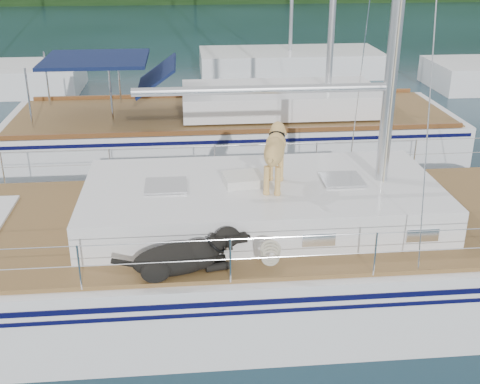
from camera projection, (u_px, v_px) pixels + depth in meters
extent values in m
plane|color=black|center=(210.00, 291.00, 9.47)|extent=(120.00, 120.00, 0.00)
cube|color=white|center=(209.00, 264.00, 9.27)|extent=(12.00, 3.80, 1.40)
cube|color=brown|center=(208.00, 221.00, 8.99)|extent=(11.52, 3.50, 0.06)
cube|color=white|center=(261.00, 201.00, 8.94)|extent=(5.20, 2.50, 0.55)
cylinder|color=silver|center=(263.00, 90.00, 8.28)|extent=(3.60, 0.12, 0.12)
cylinder|color=silver|center=(213.00, 240.00, 7.16)|extent=(10.56, 0.01, 0.01)
cylinder|color=silver|center=(203.00, 146.00, 10.36)|extent=(10.56, 0.01, 0.01)
cube|color=#1C40B2|center=(139.00, 189.00, 10.00)|extent=(0.71, 0.55, 0.05)
cube|color=silver|center=(243.00, 180.00, 8.78)|extent=(0.61, 0.52, 0.14)
torus|color=beige|center=(271.00, 249.00, 7.36)|extent=(0.33, 0.13, 0.32)
cube|color=white|center=(232.00, 139.00, 15.18)|extent=(11.00, 3.50, 1.30)
cube|color=brown|center=(232.00, 114.00, 14.93)|extent=(10.56, 3.29, 0.06)
cube|color=white|center=(280.00, 99.00, 14.90)|extent=(4.80, 2.30, 0.55)
cube|color=#101E46|center=(96.00, 59.00, 14.11)|extent=(2.40, 2.30, 0.08)
cube|color=white|center=(290.00, 64.00, 24.32)|extent=(7.20, 3.00, 1.10)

